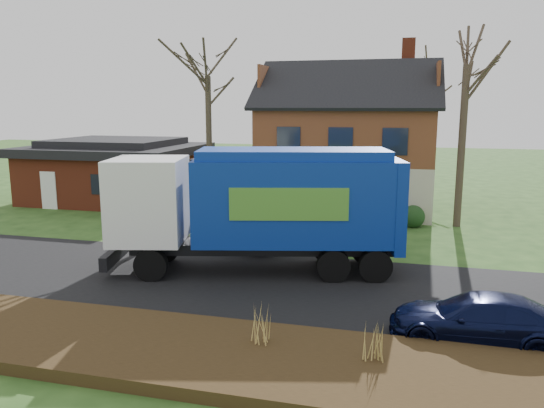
# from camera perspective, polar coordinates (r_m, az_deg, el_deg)

# --- Properties ---
(ground) EXTENTS (120.00, 120.00, 0.00)m
(ground) POSITION_cam_1_polar(r_m,az_deg,el_deg) (17.57, -3.75, -8.39)
(ground) COLOR #244517
(ground) RESTS_ON ground
(road) EXTENTS (80.00, 7.00, 0.02)m
(road) POSITION_cam_1_polar(r_m,az_deg,el_deg) (17.57, -3.75, -8.36)
(road) COLOR black
(road) RESTS_ON ground
(mulch_verge) EXTENTS (80.00, 3.50, 0.30)m
(mulch_verge) POSITION_cam_1_polar(r_m,az_deg,el_deg) (12.96, -11.32, -15.04)
(mulch_verge) COLOR black
(mulch_verge) RESTS_ON ground
(main_house) EXTENTS (12.95, 8.95, 9.26)m
(main_house) POSITION_cam_1_polar(r_m,az_deg,el_deg) (29.96, 7.29, 7.30)
(main_house) COLOR beige
(main_house) RESTS_ON ground
(ranch_house) EXTENTS (9.80, 8.20, 3.70)m
(ranch_house) POSITION_cam_1_polar(r_m,az_deg,el_deg) (33.76, -16.41, 3.54)
(ranch_house) COLOR maroon
(ranch_house) RESTS_ON ground
(garbage_truck) EXTENTS (10.28, 4.90, 4.26)m
(garbage_truck) POSITION_cam_1_polar(r_m,az_deg,el_deg) (18.07, -1.07, 0.21)
(garbage_truck) COLOR black
(garbage_truck) RESTS_ON ground
(silver_sedan) EXTENTS (4.92, 3.36, 1.54)m
(silver_sedan) POSITION_cam_1_polar(r_m,az_deg,el_deg) (21.86, -4.38, -2.50)
(silver_sedan) COLOR #A0A1A7
(silver_sedan) RESTS_ON ground
(navy_wagon) EXTENTS (4.22, 1.74, 1.22)m
(navy_wagon) POSITION_cam_1_polar(r_m,az_deg,el_deg) (14.05, 21.30, -11.46)
(navy_wagon) COLOR black
(navy_wagon) RESTS_ON ground
(tree_front_west) EXTENTS (3.32, 3.32, 9.87)m
(tree_front_west) POSITION_cam_1_polar(r_m,az_deg,el_deg) (26.90, -6.99, 15.68)
(tree_front_west) COLOR #3E3425
(tree_front_west) RESTS_ON ground
(tree_front_east) EXTENTS (3.87, 3.87, 10.74)m
(tree_front_east) POSITION_cam_1_polar(r_m,az_deg,el_deg) (26.46, 20.42, 16.52)
(tree_front_east) COLOR #46372A
(tree_front_east) RESTS_ON ground
(tree_back) EXTENTS (3.23, 3.23, 10.24)m
(tree_back) POSITION_cam_1_polar(r_m,az_deg,el_deg) (38.21, 16.63, 14.41)
(tree_back) COLOR #3E3125
(tree_back) RESTS_ON ground
(grass_clump_mid) EXTENTS (0.32, 0.27, 0.90)m
(grass_clump_mid) POSITION_cam_1_polar(r_m,az_deg,el_deg) (12.50, -1.20, -12.79)
(grass_clump_mid) COLOR tan
(grass_clump_mid) RESTS_ON mulch_verge
(grass_clump_east) EXTENTS (0.36, 0.30, 0.90)m
(grass_clump_east) POSITION_cam_1_polar(r_m,az_deg,el_deg) (11.94, 10.84, -14.17)
(grass_clump_east) COLOR #AA924B
(grass_clump_east) RESTS_ON mulch_verge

